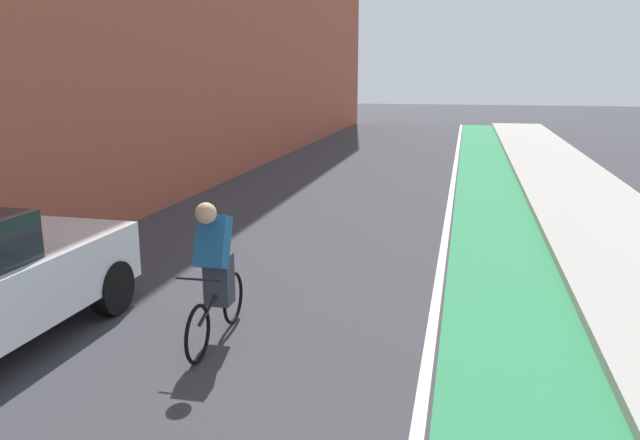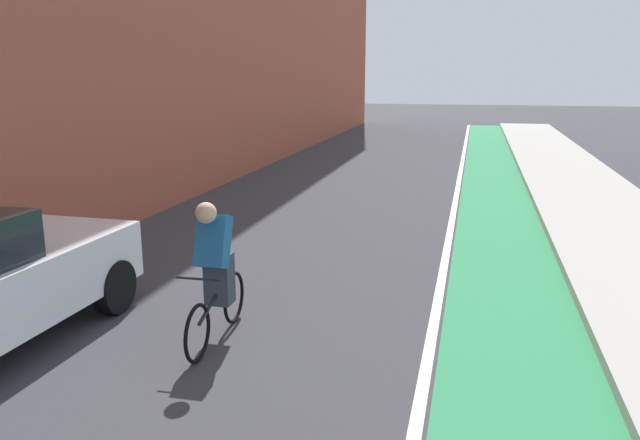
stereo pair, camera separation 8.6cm
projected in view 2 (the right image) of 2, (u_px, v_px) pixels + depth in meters
The scene contains 5 objects.
ground_plane at pixel (355, 212), 13.07m from camera, with size 96.49×96.49×0.00m, color #38383D.
bike_lane_paint at pixel (496, 201), 14.27m from camera, with size 1.60×43.86×0.00m, color #2D8451.
lane_divider_stripe at pixel (456, 199), 14.48m from camera, with size 0.12×43.86×0.00m, color white.
sidewalk_right at pixel (593, 202), 13.77m from camera, with size 2.59×43.86×0.14m, color #A8A59E.
cyclist_trailing at pixel (216, 266), 6.63m from camera, with size 0.48×1.66×1.58m.
Camera 2 is at (2.35, 5.37, 2.86)m, focal length 34.77 mm.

